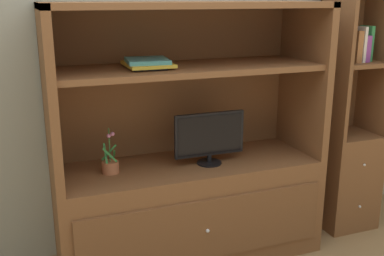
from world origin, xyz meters
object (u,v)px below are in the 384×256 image
potted_plant (110,165)px  upright_book_row (354,46)px  media_console (189,183)px  tv_monitor (210,137)px  magazine_stack (148,63)px  bookshelf_tall (347,145)px

potted_plant → upright_book_row: 1.87m
media_console → tv_monitor: (0.12, -0.06, 0.33)m
tv_monitor → upright_book_row: upright_book_row is taller
magazine_stack → upright_book_row: upright_book_row is taller
tv_monitor → upright_book_row: (1.12, 0.06, 0.53)m
tv_monitor → bookshelf_tall: bookshelf_tall is taller
magazine_stack → bookshelf_tall: (1.53, 0.01, -0.69)m
tv_monitor → upright_book_row: size_ratio=1.78×
media_console → potted_plant: size_ratio=6.06×
bookshelf_tall → magazine_stack: bearing=-179.5°
potted_plant → magazine_stack: 0.66m
media_console → bookshelf_tall: bookshelf_tall is taller
magazine_stack → upright_book_row: size_ratio=1.17×
potted_plant → upright_book_row: (1.74, -0.01, 0.66)m
upright_book_row → bookshelf_tall: bearing=14.4°
media_console → tv_monitor: size_ratio=3.68×
upright_book_row → media_console: bearing=179.7°
tv_monitor → potted_plant: bearing=174.0°
tv_monitor → potted_plant: size_ratio=1.65×
media_console → magazine_stack: media_console is taller
media_console → potted_plant: 0.55m
media_console → tv_monitor: bearing=-29.1°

